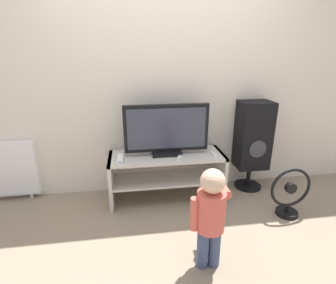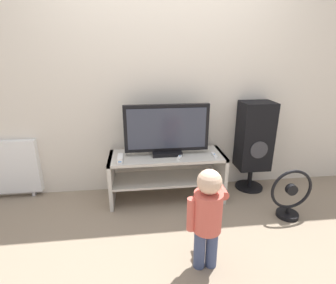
{
  "view_description": "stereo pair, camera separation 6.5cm",
  "coord_description": "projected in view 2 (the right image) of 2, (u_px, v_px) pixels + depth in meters",
  "views": [
    {
      "loc": [
        -0.36,
        -2.3,
        1.54
      ],
      "look_at": [
        0.0,
        0.13,
        0.68
      ],
      "focal_mm": 28.0,
      "sensor_mm": 36.0,
      "label": 1
    },
    {
      "loc": [
        -0.3,
        -2.31,
        1.54
      ],
      "look_at": [
        0.0,
        0.13,
        0.68
      ],
      "focal_mm": 28.0,
      "sensor_mm": 36.0,
      "label": 2
    }
  ],
  "objects": [
    {
      "name": "ground_plane",
      "position": [
        170.0,
        208.0,
        2.71
      ],
      "size": [
        16.0,
        16.0,
        0.0
      ],
      "primitive_type": "plane",
      "color": "gray"
    },
    {
      "name": "wall_back",
      "position": [
        164.0,
        75.0,
        2.76
      ],
      "size": [
        10.0,
        0.06,
        2.6
      ],
      "color": "silver",
      "rests_on": "ground_plane"
    },
    {
      "name": "tv_stand",
      "position": [
        167.0,
        170.0,
        2.8
      ],
      "size": [
        1.21,
        0.43,
        0.51
      ],
      "color": "beige",
      "rests_on": "ground_plane"
    },
    {
      "name": "television",
      "position": [
        167.0,
        130.0,
        2.67
      ],
      "size": [
        0.87,
        0.2,
        0.53
      ],
      "color": "black",
      "rests_on": "tv_stand"
    },
    {
      "name": "game_console",
      "position": [
        120.0,
        158.0,
        2.58
      ],
      "size": [
        0.05,
        0.17,
        0.05
      ],
      "color": "white",
      "rests_on": "tv_stand"
    },
    {
      "name": "remote_primary",
      "position": [
        214.0,
        155.0,
        2.7
      ],
      "size": [
        0.04,
        0.13,
        0.03
      ],
      "color": "white",
      "rests_on": "tv_stand"
    },
    {
      "name": "remote_secondary",
      "position": [
        180.0,
        157.0,
        2.65
      ],
      "size": [
        0.08,
        0.13,
        0.03
      ],
      "color": "white",
      "rests_on": "tv_stand"
    },
    {
      "name": "child",
      "position": [
        208.0,
        212.0,
        1.84
      ],
      "size": [
        0.3,
        0.46,
        0.8
      ],
      "color": "#3F4C72",
      "rests_on": "ground_plane"
    },
    {
      "name": "speaker_tower",
      "position": [
        254.0,
        138.0,
        2.92
      ],
      "size": [
        0.35,
        0.32,
        1.03
      ],
      "color": "black",
      "rests_on": "ground_plane"
    },
    {
      "name": "floor_fan",
      "position": [
        290.0,
        196.0,
        2.5
      ],
      "size": [
        0.41,
        0.21,
        0.5
      ],
      "color": "black",
      "rests_on": "ground_plane"
    },
    {
      "name": "radiator",
      "position": [
        5.0,
        167.0,
        2.81
      ],
      "size": [
        0.71,
        0.08,
        0.65
      ],
      "color": "white",
      "rests_on": "ground_plane"
    }
  ]
}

